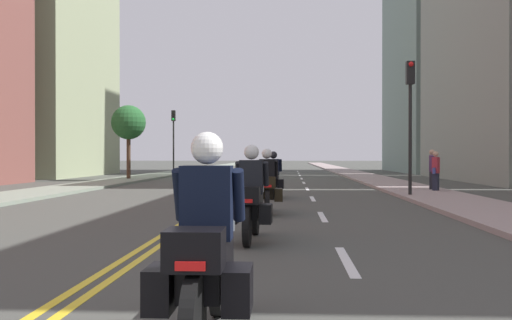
# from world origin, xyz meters

# --- Properties ---
(ground_plane) EXTENTS (264.00, 264.00, 0.00)m
(ground_plane) POSITION_xyz_m (0.00, 48.00, 0.00)
(ground_plane) COLOR #444641
(sidewalk_left) EXTENTS (2.63, 144.00, 0.12)m
(sidewalk_left) POSITION_xyz_m (-7.39, 48.00, 0.06)
(sidewalk_left) COLOR gray
(sidewalk_left) RESTS_ON ground
(sidewalk_right) EXTENTS (2.63, 144.00, 0.12)m
(sidewalk_right) POSITION_xyz_m (7.39, 48.00, 0.06)
(sidewalk_right) COLOR gray
(sidewalk_right) RESTS_ON ground
(centreline_yellow_inner) EXTENTS (0.12, 132.00, 0.01)m
(centreline_yellow_inner) POSITION_xyz_m (-0.12, 48.00, 0.00)
(centreline_yellow_inner) COLOR yellow
(centreline_yellow_inner) RESTS_ON ground
(centreline_yellow_outer) EXTENTS (0.12, 132.00, 0.01)m
(centreline_yellow_outer) POSITION_xyz_m (0.12, 48.00, 0.00)
(centreline_yellow_outer) COLOR yellow
(centreline_yellow_outer) RESTS_ON ground
(lane_dashes_white) EXTENTS (0.14, 56.40, 0.01)m
(lane_dashes_white) POSITION_xyz_m (3.04, 29.00, 0.00)
(lane_dashes_white) COLOR silver
(lane_dashes_white) RESTS_ON ground
(building_left_2) EXTENTS (9.80, 13.71, 20.96)m
(building_left_2) POSITION_xyz_m (-17.00, 42.04, 10.48)
(building_left_2) COLOR #9FAA81
(building_left_2) RESTS_ON ground
(building_right_2) EXTENTS (9.89, 16.86, 31.52)m
(building_right_2) POSITION_xyz_m (17.04, 54.61, 15.76)
(building_right_2) COLOR gray
(building_right_2) RESTS_ON ground
(motorcycle_0) EXTENTS (0.76, 2.14, 1.67)m
(motorcycle_0) POSITION_xyz_m (1.59, 4.24, 0.69)
(motorcycle_0) COLOR black
(motorcycle_0) RESTS_ON ground
(motorcycle_1) EXTENTS (0.77, 2.17, 1.67)m
(motorcycle_1) POSITION_xyz_m (1.58, 9.79, 0.69)
(motorcycle_1) COLOR black
(motorcycle_1) RESTS_ON ground
(motorcycle_2) EXTENTS (0.78, 2.21, 1.66)m
(motorcycle_2) POSITION_xyz_m (1.67, 14.71, 0.68)
(motorcycle_2) COLOR black
(motorcycle_2) RESTS_ON ground
(motorcycle_3) EXTENTS (0.78, 2.23, 1.64)m
(motorcycle_3) POSITION_xyz_m (1.68, 20.22, 0.67)
(motorcycle_3) COLOR black
(motorcycle_3) RESTS_ON ground
(traffic_light_near) EXTENTS (0.28, 0.38, 4.79)m
(traffic_light_near) POSITION_xyz_m (6.48, 20.62, 3.32)
(traffic_light_near) COLOR black
(traffic_light_near) RESTS_ON ground
(traffic_light_far) EXTENTS (0.28, 0.38, 4.91)m
(traffic_light_far) POSITION_xyz_m (-6.48, 43.67, 3.36)
(traffic_light_far) COLOR black
(traffic_light_far) RESTS_ON ground
(pedestrian_0) EXTENTS (0.29, 0.40, 1.74)m
(pedestrian_0) POSITION_xyz_m (8.02, 23.91, 0.90)
(pedestrian_0) COLOR #292B34
(pedestrian_0) RESTS_ON ground
(pedestrian_1) EXTENTS (0.37, 0.50, 1.66)m
(pedestrian_1) POSITION_xyz_m (7.97, 23.09, 0.86)
(pedestrian_1) COLOR #212536
(pedestrian_1) RESTS_ON ground
(street_tree_0) EXTENTS (2.06, 2.06, 4.53)m
(street_tree_0) POSITION_xyz_m (-7.40, 34.57, 3.46)
(street_tree_0) COLOR #4B3324
(street_tree_0) RESTS_ON ground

